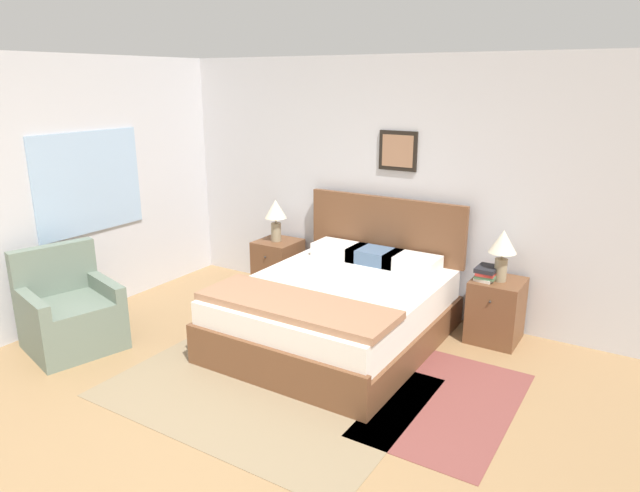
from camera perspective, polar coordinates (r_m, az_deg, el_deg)
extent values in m
plane|color=#99754C|center=(3.95, -12.41, -20.86)|extent=(16.00, 16.00, 0.00)
cube|color=silver|center=(5.92, 8.56, 5.82)|extent=(7.82, 0.06, 2.60)
cube|color=black|center=(5.86, 7.81, 9.41)|extent=(0.41, 0.02, 0.40)
cube|color=#9E7051|center=(5.84, 7.75, 9.40)|extent=(0.34, 0.00, 0.32)
cube|color=silver|center=(6.36, -21.23, 5.63)|extent=(0.06, 5.54, 2.60)
cube|color=#9EBCDB|center=(6.24, -22.09, 5.89)|extent=(0.02, 1.23, 1.02)
cube|color=#897556|center=(4.69, -5.45, -13.93)|extent=(2.35, 1.74, 0.01)
cube|color=brown|center=(4.59, 12.59, -15.09)|extent=(0.96, 1.57, 0.01)
cube|color=brown|center=(5.36, 1.56, -8.15)|extent=(1.73, 2.08, 0.28)
cube|color=brown|center=(4.53, -5.01, -10.58)|extent=(1.73, 0.06, 0.08)
cube|color=white|center=(5.25, 1.59, -5.36)|extent=(1.66, 2.00, 0.28)
cube|color=brown|center=(5.96, 6.53, 1.87)|extent=(1.73, 0.06, 0.64)
cube|color=#9E7051|center=(4.68, -2.43, -5.92)|extent=(1.70, 0.58, 0.06)
cube|color=white|center=(6.02, 1.94, -0.37)|extent=(0.52, 0.32, 0.14)
cube|color=white|center=(5.67, 9.24, -1.64)|extent=(0.52, 0.32, 0.14)
cube|color=slate|center=(5.83, 5.48, -0.99)|extent=(0.52, 0.32, 0.14)
cube|color=slate|center=(5.68, -23.49, -7.21)|extent=(0.91, 0.91, 0.45)
cube|color=slate|center=(5.80, -25.07, -2.10)|extent=(0.31, 0.75, 0.46)
cube|color=slate|center=(5.67, -20.80, -3.70)|extent=(0.74, 0.29, 0.14)
cube|color=slate|center=(5.49, -26.99, -5.14)|extent=(0.74, 0.29, 0.14)
cube|color=brown|center=(6.59, -4.20, -1.97)|extent=(0.45, 0.46, 0.60)
sphere|color=#332D28|center=(6.35, -5.52, -1.12)|extent=(0.02, 0.02, 0.02)
cube|color=brown|center=(5.58, 17.18, -6.15)|extent=(0.45, 0.46, 0.60)
sphere|color=#332D28|center=(5.30, 16.63, -5.37)|extent=(0.02, 0.02, 0.02)
cylinder|color=gray|center=(6.46, -4.41, 1.40)|extent=(0.11, 0.11, 0.21)
cylinder|color=gray|center=(6.43, -4.44, 2.56)|extent=(0.02, 0.02, 0.06)
cone|color=beige|center=(6.40, -4.47, 3.73)|extent=(0.25, 0.25, 0.21)
cylinder|color=gray|center=(5.43, 17.60, -2.29)|extent=(0.11, 0.11, 0.21)
cylinder|color=gray|center=(5.39, 17.72, -0.93)|extent=(0.02, 0.02, 0.06)
cone|color=beige|center=(5.35, 17.85, 0.44)|extent=(0.25, 0.25, 0.21)
cube|color=silver|center=(5.45, 16.29, -3.10)|extent=(0.19, 0.24, 0.03)
cube|color=#4C7551|center=(5.44, 16.32, -2.82)|extent=(0.19, 0.24, 0.03)
cube|color=#B7332D|center=(5.44, 16.34, -2.53)|extent=(0.17, 0.24, 0.03)
cube|color=#232328|center=(5.43, 16.37, -2.20)|extent=(0.18, 0.25, 0.04)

